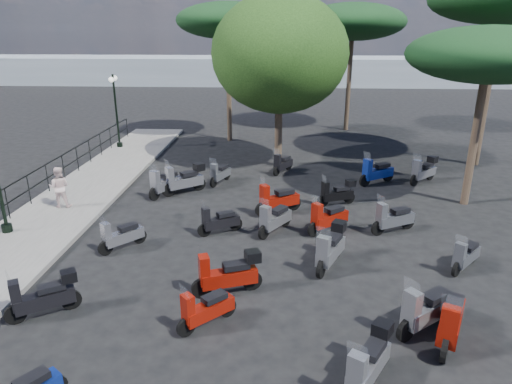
# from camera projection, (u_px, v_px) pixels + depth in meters

# --- Properties ---
(ground) EXTENTS (120.00, 120.00, 0.00)m
(ground) POSITION_uv_depth(u_px,v_px,m) (229.00, 284.00, 11.72)
(ground) COLOR black
(ground) RESTS_ON ground
(sidewalk) EXTENTS (3.00, 30.00, 0.15)m
(sidewalk) POSITION_uv_depth(u_px,v_px,m) (41.00, 227.00, 14.86)
(sidewalk) COLOR #63615E
(sidewalk) RESTS_ON ground
(lamp_post_2) EXTENTS (0.40, 1.12, 3.82)m
(lamp_post_2) POSITION_uv_depth(u_px,v_px,m) (116.00, 106.00, 23.95)
(lamp_post_2) COLOR black
(lamp_post_2) RESTS_ON sidewalk
(pedestrian_far) EXTENTS (0.79, 0.66, 1.48)m
(pedestrian_far) POSITION_uv_depth(u_px,v_px,m) (59.00, 187.00, 16.14)
(pedestrian_far) COLOR beige
(pedestrian_far) RESTS_ON sidewalk
(scooter_2) EXTENTS (1.45, 1.03, 1.31)m
(scooter_2) POSITION_uv_depth(u_px,v_px,m) (43.00, 297.00, 10.27)
(scooter_2) COLOR black
(scooter_2) RESTS_ON ground
(scooter_3) EXTENTS (1.12, 1.22, 1.24)m
(scooter_3) POSITION_uv_depth(u_px,v_px,m) (121.00, 236.00, 13.41)
(scooter_3) COLOR black
(scooter_3) RESTS_ON ground
(scooter_4) EXTENTS (1.01, 1.67, 1.45)m
(scooter_4) POSITION_uv_depth(u_px,v_px,m) (165.00, 183.00, 17.74)
(scooter_4) COLOR black
(scooter_4) RESTS_ON ground
(scooter_5) EXTENTS (1.58, 1.30, 1.49)m
(scooter_5) POSITION_uv_depth(u_px,v_px,m) (184.00, 180.00, 17.96)
(scooter_5) COLOR black
(scooter_5) RESTS_ON ground
(scooter_8) EXTENTS (1.18, 1.13, 1.23)m
(scooter_8) POSITION_uv_depth(u_px,v_px,m) (206.00, 310.00, 9.91)
(scooter_8) COLOR black
(scooter_8) RESTS_ON ground
(scooter_9) EXTENTS (1.36, 0.88, 1.21)m
(scooter_9) POSITION_uv_depth(u_px,v_px,m) (219.00, 221.00, 14.45)
(scooter_9) COLOR black
(scooter_9) RESTS_ON ground
(scooter_10) EXTENTS (1.62, 1.09, 1.46)m
(scooter_10) POSITION_uv_depth(u_px,v_px,m) (277.00, 200.00, 16.00)
(scooter_10) COLOR black
(scooter_10) RESTS_ON ground
(scooter_11) EXTENTS (0.78, 1.48, 1.24)m
(scooter_11) POSITION_uv_depth(u_px,v_px,m) (220.00, 174.00, 19.13)
(scooter_11) COLOR black
(scooter_11) RESTS_ON ground
(scooter_13) EXTENTS (1.06, 1.52, 1.36)m
(scooter_13) POSITION_uv_depth(u_px,v_px,m) (368.00, 364.00, 8.19)
(scooter_13) COLOR black
(scooter_13) RESTS_ON ground
(scooter_14) EXTENTS (1.71, 0.86, 1.42)m
(scooter_14) POSITION_uv_depth(u_px,v_px,m) (228.00, 274.00, 11.13)
(scooter_14) COLOR black
(scooter_14) RESTS_ON ground
(scooter_15) EXTENTS (1.40, 1.19, 1.38)m
(scooter_15) POSITION_uv_depth(u_px,v_px,m) (328.00, 218.00, 14.55)
(scooter_15) COLOR black
(scooter_15) RESTS_ON ground
(scooter_16) EXTENTS (1.05, 1.47, 1.35)m
(scooter_16) POSITION_uv_depth(u_px,v_px,m) (274.00, 219.00, 14.48)
(scooter_16) COLOR black
(scooter_16) RESTS_ON ground
(scooter_17) EXTENTS (0.90, 1.38, 1.23)m
(scooter_17) POSITION_uv_depth(u_px,v_px,m) (282.00, 164.00, 20.52)
(scooter_17) COLOR black
(scooter_17) RESTS_ON ground
(scooter_20) EXTENTS (1.00, 1.74, 1.49)m
(scooter_20) POSITION_uv_depth(u_px,v_px,m) (451.00, 322.00, 9.35)
(scooter_20) COLOR black
(scooter_20) RESTS_ON ground
(scooter_21) EXTENTS (0.99, 1.69, 1.44)m
(scooter_21) POSITION_uv_depth(u_px,v_px,m) (330.00, 249.00, 12.40)
(scooter_21) COLOR black
(scooter_21) RESTS_ON ground
(scooter_22) EXTENTS (1.45, 0.79, 1.22)m
(scooter_22) POSITION_uv_depth(u_px,v_px,m) (337.00, 193.00, 16.79)
(scooter_22) COLOR black
(scooter_22) RESTS_ON ground
(scooter_23) EXTENTS (1.61, 1.14, 1.47)m
(scooter_23) POSITION_uv_depth(u_px,v_px,m) (376.00, 172.00, 19.05)
(scooter_23) COLOR black
(scooter_23) RESTS_ON ground
(scooter_26) EXTENTS (1.53, 1.22, 1.46)m
(scooter_26) POSITION_uv_depth(u_px,v_px,m) (426.00, 310.00, 9.75)
(scooter_26) COLOR black
(scooter_26) RESTS_ON ground
(scooter_27) EXTENTS (1.07, 1.16, 1.19)m
(scooter_27) POSITION_uv_depth(u_px,v_px,m) (465.00, 256.00, 12.27)
(scooter_27) COLOR black
(scooter_27) RESTS_ON ground
(scooter_28) EXTENTS (1.55, 0.94, 1.35)m
(scooter_28) POSITION_uv_depth(u_px,v_px,m) (393.00, 219.00, 14.53)
(scooter_28) COLOR black
(scooter_28) RESTS_ON ground
(scooter_29) EXTENTS (1.39, 1.33, 1.39)m
(scooter_29) POSITION_uv_depth(u_px,v_px,m) (424.00, 171.00, 19.20)
(scooter_29) COLOR black
(scooter_29) RESTS_ON ground
(broadleaf_tree) EXTENTS (6.11, 6.11, 7.72)m
(broadleaf_tree) POSITION_uv_depth(u_px,v_px,m) (280.00, 54.00, 20.08)
(broadleaf_tree) COLOR #38281E
(broadleaf_tree) RESTS_ON ground
(pine_0) EXTENTS (6.30, 6.30, 7.66)m
(pine_0) POSITION_uv_depth(u_px,v_px,m) (353.00, 22.00, 27.27)
(pine_0) COLOR #38281E
(pine_0) RESTS_ON ground
(pine_2) EXTENTS (5.53, 5.53, 7.55)m
(pine_2) POSITION_uv_depth(u_px,v_px,m) (227.00, 21.00, 24.47)
(pine_2) COLOR #38281E
(pine_2) RESTS_ON ground
(pine_3) EXTENTS (5.45, 5.45, 6.31)m
(pine_3) POSITION_uv_depth(u_px,v_px,m) (488.00, 55.00, 15.27)
(pine_3) COLOR #38281E
(pine_3) RESTS_ON ground
(distant_hills) EXTENTS (70.00, 8.00, 3.00)m
(distant_hills) POSITION_uv_depth(u_px,v_px,m) (272.00, 71.00, 53.47)
(distant_hills) COLOR gray
(distant_hills) RESTS_ON ground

